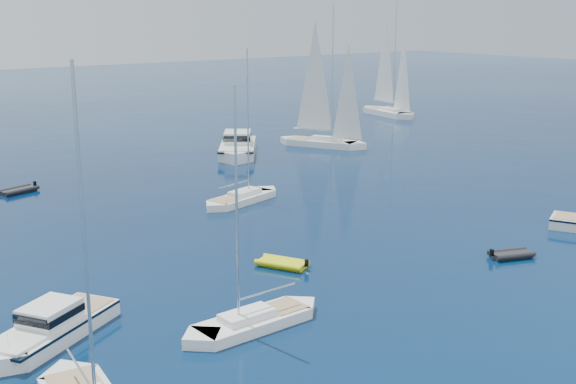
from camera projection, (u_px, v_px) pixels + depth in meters
name	position (u px, v px, depth m)	size (l,w,h in m)	color
motor_cruiser_left	(49.00, 340.00, 37.58)	(2.88, 9.40, 2.47)	white
motor_cruiser_distant	(238.00, 155.00, 86.20)	(4.05, 13.22, 3.47)	white
sailboat_mid_l	(253.00, 327.00, 39.14)	(2.38, 9.16, 13.46)	white
sailboat_centre	(242.00, 202.00, 64.81)	(2.45, 9.41, 13.84)	white
sailboat_sails_r	(322.00, 146.00, 91.56)	(3.16, 12.15, 17.86)	white
sailboat_sails_far	(388.00, 115.00, 118.72)	(3.43, 13.21, 19.42)	white
tender_yellow	(282.00, 266.00, 48.46)	(1.95, 3.54, 0.95)	#DBE20D
tender_grey_near	(511.00, 257.00, 50.22)	(1.75, 3.10, 0.95)	black
tender_grey_far	(19.00, 193.00, 68.14)	(2.00, 3.64, 0.95)	black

